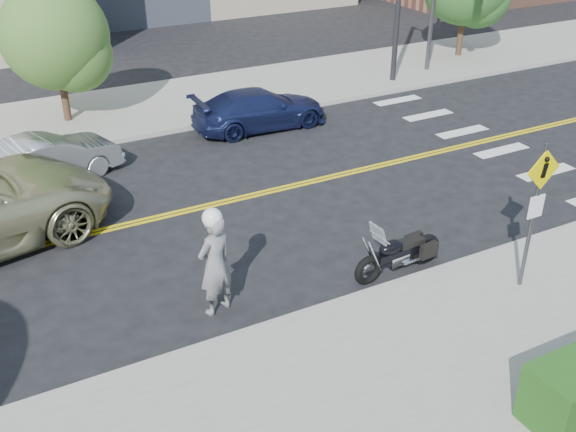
% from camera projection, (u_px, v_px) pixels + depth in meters
% --- Properties ---
extents(ground_plane, '(120.00, 120.00, 0.00)m').
position_uv_depth(ground_plane, '(204.00, 207.00, 16.57)').
color(ground_plane, black).
rests_on(ground_plane, ground).
extents(sidewalk_near, '(60.00, 5.00, 0.15)m').
position_uv_depth(sidewalk_near, '(379.00, 396.00, 10.72)').
color(sidewalk_near, '#9E9B91').
rests_on(sidewalk_near, ground_plane).
extents(sidewalk_far, '(60.00, 5.00, 0.15)m').
position_uv_depth(sidewalk_far, '(120.00, 112.00, 22.35)').
color(sidewalk_far, '#9E9B91').
rests_on(sidewalk_far, ground_plane).
extents(pedestrian_sign, '(0.78, 0.08, 3.00)m').
position_uv_depth(pedestrian_sign, '(536.00, 203.00, 12.48)').
color(pedestrian_sign, '#4C4C51').
rests_on(pedestrian_sign, sidewalk_near).
extents(motorcyclist, '(0.87, 0.72, 2.19)m').
position_uv_depth(motorcyclist, '(215.00, 262.00, 12.32)').
color(motorcyclist, '#B2B2B7').
rests_on(motorcyclist, ground).
extents(motorcycle, '(2.15, 0.77, 1.29)m').
position_uv_depth(motorcycle, '(400.00, 245.00, 13.72)').
color(motorcycle, black).
rests_on(motorcycle, ground).
extents(parked_car_silver, '(4.11, 2.40, 1.28)m').
position_uv_depth(parked_car_silver, '(46.00, 160.00, 17.50)').
color(parked_car_silver, '#9C9FA3').
rests_on(parked_car_silver, ground).
extents(parked_car_blue, '(4.31, 1.84, 1.24)m').
position_uv_depth(parked_car_blue, '(260.00, 109.00, 21.01)').
color(parked_car_blue, navy).
rests_on(parked_car_blue, ground).
extents(tree_far_a, '(3.26, 3.26, 4.46)m').
position_uv_depth(tree_far_a, '(55.00, 36.00, 20.25)').
color(tree_far_a, '#382619').
rests_on(tree_far_a, ground).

